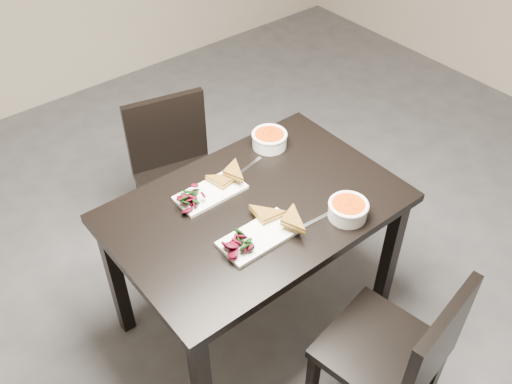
# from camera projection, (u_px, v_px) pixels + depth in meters

# --- Properties ---
(ground) EXTENTS (5.00, 5.00, 0.00)m
(ground) POSITION_uv_depth(u_px,v_px,m) (301.00, 280.00, 2.99)
(ground) COLOR #47474C
(ground) RESTS_ON ground
(table) EXTENTS (1.20, 0.80, 0.75)m
(table) POSITION_uv_depth(u_px,v_px,m) (256.00, 221.00, 2.40)
(table) COLOR black
(table) RESTS_ON ground
(chair_near) EXTENTS (0.48, 0.48, 0.85)m
(chair_near) POSITION_uv_depth(u_px,v_px,m) (401.00, 353.00, 2.11)
(chair_near) COLOR black
(chair_near) RESTS_ON ground
(chair_far) EXTENTS (0.51, 0.51, 0.85)m
(chair_far) POSITION_uv_depth(u_px,v_px,m) (177.00, 169.00, 2.93)
(chair_far) COLOR black
(chair_far) RESTS_ON ground
(plate_near) EXTENTS (0.32, 0.16, 0.02)m
(plate_near) POSITION_uv_depth(u_px,v_px,m) (259.00, 237.00, 2.18)
(plate_near) COLOR white
(plate_near) RESTS_ON table
(sandwich_near) EXTENTS (0.17, 0.14, 0.05)m
(sandwich_near) POSITION_uv_depth(u_px,v_px,m) (269.00, 221.00, 2.20)
(sandwich_near) COLOR olive
(sandwich_near) RESTS_ON plate_near
(salad_near) EXTENTS (0.10, 0.09, 0.04)m
(salad_near) POSITION_uv_depth(u_px,v_px,m) (238.00, 243.00, 2.12)
(salad_near) COLOR black
(salad_near) RESTS_ON plate_near
(soup_bowl_near) EXTENTS (0.16, 0.16, 0.07)m
(soup_bowl_near) POSITION_uv_depth(u_px,v_px,m) (348.00, 209.00, 2.25)
(soup_bowl_near) COLOR white
(soup_bowl_near) RESTS_ON table
(cutlery_near) EXTENTS (0.18, 0.03, 0.00)m
(cutlery_near) POSITION_uv_depth(u_px,v_px,m) (320.00, 218.00, 2.27)
(cutlery_near) COLOR silver
(cutlery_near) RESTS_ON table
(plate_far) EXTENTS (0.30, 0.15, 0.01)m
(plate_far) POSITION_uv_depth(u_px,v_px,m) (210.00, 193.00, 2.38)
(plate_far) COLOR white
(plate_far) RESTS_ON table
(sandwich_far) EXTENTS (0.17, 0.14, 0.05)m
(sandwich_far) POSITION_uv_depth(u_px,v_px,m) (225.00, 183.00, 2.38)
(sandwich_far) COLOR olive
(sandwich_far) RESTS_ON plate_far
(salad_far) EXTENTS (0.09, 0.08, 0.04)m
(salad_far) POSITION_uv_depth(u_px,v_px,m) (190.00, 198.00, 2.31)
(salad_far) COLOR black
(salad_far) RESTS_ON plate_far
(soup_bowl_far) EXTENTS (0.17, 0.17, 0.07)m
(soup_bowl_far) POSITION_uv_depth(u_px,v_px,m) (269.00, 139.00, 2.61)
(soup_bowl_far) COLOR white
(soup_bowl_far) RESTS_ON table
(cutlery_far) EXTENTS (0.18, 0.05, 0.00)m
(cutlery_far) POSITION_uv_depth(u_px,v_px,m) (248.00, 167.00, 2.51)
(cutlery_far) COLOR silver
(cutlery_far) RESTS_ON table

